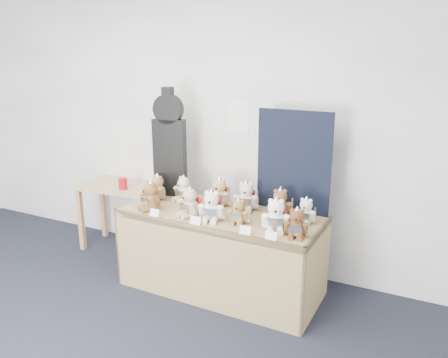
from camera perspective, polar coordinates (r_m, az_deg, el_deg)
The scene contains 22 objects.
room_shell at distance 4.16m, azimuth 1.94°, elevation 8.07°, with size 6.00×6.00×6.00m.
display_table at distance 3.79m, azimuth -0.96°, elevation -6.96°, with size 1.77×0.76×0.73m.
side_table at distance 4.80m, azimuth -13.31°, elevation -2.19°, with size 0.90×0.56×0.72m.
guitar_case at distance 4.17m, azimuth -7.14°, elevation 4.58°, with size 0.32×0.14×1.04m.
navy_board at distance 3.75m, azimuth 9.03°, elevation 2.22°, with size 0.66×0.02×0.88m, color black.
red_cup at distance 4.59m, azimuth -13.07°, elevation -0.58°, with size 0.09×0.09×0.12m, color #B10B17.
teddy_front_far_left at distance 3.88m, azimuth -9.58°, elevation -2.33°, with size 0.23×0.23×0.29m.
teddy_front_left at distance 3.69m, azimuth -4.50°, elevation -3.18°, with size 0.22×0.22×0.28m.
teddy_front_centre at distance 3.58m, azimuth -1.65°, elevation -3.67°, with size 0.24×0.22×0.29m.
teddy_front_right at distance 3.52m, azimuth 1.88°, elevation -4.36°, with size 0.19×0.16×0.23m.
teddy_front_far_right at distance 3.39m, azimuth 6.77°, elevation -4.86°, with size 0.25×0.23×0.30m.
teddy_front_end at distance 3.31m, azimuth 9.45°, elevation -5.81°, with size 0.21×0.18×0.25m.
teddy_back_left at distance 4.09m, azimuth -5.34°, elevation -1.40°, with size 0.21×0.20×0.26m.
teddy_back_centre_left at distance 3.93m, azimuth -0.63°, elevation -1.87°, with size 0.24×0.20×0.29m.
teddy_back_centre_right at distance 3.82m, azimuth 2.89°, elevation -2.39°, with size 0.24×0.22×0.29m.
teddy_back_right at distance 3.70m, azimuth 7.33°, elevation -3.25°, with size 0.23×0.21×0.27m.
teddy_back_end at distance 3.59m, azimuth 10.62°, elevation -4.21°, with size 0.19×0.15×0.24m.
teddy_back_far_left at distance 4.16m, azimuth -8.70°, elevation -1.19°, with size 0.22×0.20×0.27m.
entry_card_a at distance 3.72m, azimuth -9.06°, elevation -4.38°, with size 0.09×0.00×0.07m, color white.
entry_card_b at distance 3.51m, azimuth -3.76°, elevation -5.43°, with size 0.10×0.00×0.07m, color white.
entry_card_c at distance 3.32m, azimuth 2.78°, elevation -6.72°, with size 0.09×0.00×0.07m, color white.
entry_card_d at distance 3.24m, azimuth 6.18°, elevation -7.35°, with size 0.09×0.00×0.06m, color white.
Camera 1 is at (2.34, -1.26, 2.03)m, focal length 35.00 mm.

